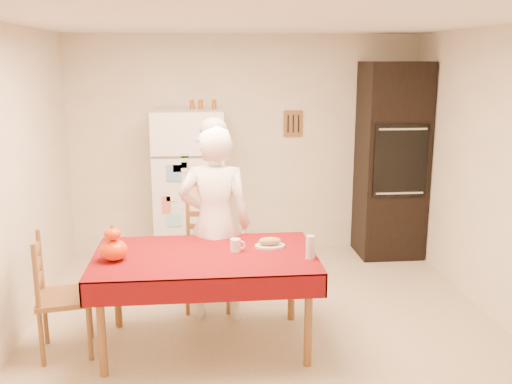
{
  "coord_description": "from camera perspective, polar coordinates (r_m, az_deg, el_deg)",
  "views": [
    {
      "loc": [
        -0.51,
        -4.26,
        2.22
      ],
      "look_at": [
        -0.08,
        0.2,
        1.18
      ],
      "focal_mm": 40.0,
      "sensor_mm": 36.0,
      "label": 1
    }
  ],
  "objects": [
    {
      "name": "floor",
      "position": [
        4.83,
        1.18,
        -14.25
      ],
      "size": [
        4.5,
        4.5,
        0.0
      ],
      "primitive_type": "plane",
      "color": "#C1B38B",
      "rests_on": "ground"
    },
    {
      "name": "room_shell",
      "position": [
        4.33,
        1.29,
        5.19
      ],
      "size": [
        4.02,
        4.52,
        2.51
      ],
      "color": "#F4E8CD",
      "rests_on": "ground"
    },
    {
      "name": "refrigerator",
      "position": [
        6.29,
        -6.68,
        0.44
      ],
      "size": [
        0.75,
        0.74,
        1.7
      ],
      "color": "white",
      "rests_on": "floor"
    },
    {
      "name": "oven_cabinet",
      "position": [
        6.64,
        13.37,
        3.05
      ],
      "size": [
        0.7,
        0.62,
        2.2
      ],
      "color": "black",
      "rests_on": "floor"
    },
    {
      "name": "dining_table",
      "position": [
        4.44,
        -5.11,
        -7.04
      ],
      "size": [
        1.7,
        1.0,
        0.76
      ],
      "color": "brown",
      "rests_on": "floor"
    },
    {
      "name": "chair_far",
      "position": [
        5.25,
        -4.85,
        -5.97
      ],
      "size": [
        0.44,
        0.42,
        0.95
      ],
      "rotation": [
        0.0,
        0.0,
        -0.04
      ],
      "color": "brown",
      "rests_on": "floor"
    },
    {
      "name": "chair_left",
      "position": [
        4.63,
        -19.45,
        -9.35
      ],
      "size": [
        0.47,
        0.48,
        0.95
      ],
      "rotation": [
        0.0,
        0.0,
        1.75
      ],
      "color": "brown",
      "rests_on": "floor"
    },
    {
      "name": "seated_woman",
      "position": [
        4.86,
        -4.12,
        -3.26
      ],
      "size": [
        0.66,
        0.47,
        1.7
      ],
      "primitive_type": "imported",
      "rotation": [
        0.0,
        0.0,
        3.03
      ],
      "color": "white",
      "rests_on": "floor"
    },
    {
      "name": "coffee_mug",
      "position": [
        4.45,
        -2.08,
        -5.34
      ],
      "size": [
        0.08,
        0.08,
        0.1
      ],
      "primitive_type": "cylinder",
      "color": "white",
      "rests_on": "dining_table"
    },
    {
      "name": "pumpkin_lower",
      "position": [
        4.37,
        -14.07,
        -5.66
      ],
      "size": [
        0.21,
        0.21,
        0.16
      ],
      "primitive_type": "ellipsoid",
      "color": "#C63304",
      "rests_on": "dining_table"
    },
    {
      "name": "pumpkin_upper",
      "position": [
        4.34,
        -14.16,
        -4.09
      ],
      "size": [
        0.12,
        0.12,
        0.09
      ],
      "primitive_type": "ellipsoid",
      "color": "red",
      "rests_on": "pumpkin_lower"
    },
    {
      "name": "wine_glass",
      "position": [
        4.3,
        5.45,
        -5.51
      ],
      "size": [
        0.07,
        0.07,
        0.18
      ],
      "primitive_type": "cylinder",
      "color": "silver",
      "rests_on": "dining_table"
    },
    {
      "name": "bread_plate",
      "position": [
        4.56,
        1.39,
        -5.41
      ],
      "size": [
        0.24,
        0.24,
        0.02
      ],
      "primitive_type": "cylinder",
      "color": "white",
      "rests_on": "dining_table"
    },
    {
      "name": "bread_loaf",
      "position": [
        4.55,
        1.39,
        -4.93
      ],
      "size": [
        0.18,
        0.1,
        0.06
      ],
      "primitive_type": "ellipsoid",
      "color": "tan",
      "rests_on": "bread_plate"
    },
    {
      "name": "spice_jar_left",
      "position": [
        6.21,
        -6.41,
        8.69
      ],
      "size": [
        0.05,
        0.05,
        0.1
      ],
      "primitive_type": "cylinder",
      "color": "#994F1B",
      "rests_on": "refrigerator"
    },
    {
      "name": "spice_jar_mid",
      "position": [
        6.21,
        -5.57,
        8.71
      ],
      "size": [
        0.05,
        0.05,
        0.1
      ],
      "primitive_type": "cylinder",
      "color": "#95521B",
      "rests_on": "refrigerator"
    },
    {
      "name": "spice_jar_right",
      "position": [
        6.21,
        -4.21,
        8.74
      ],
      "size": [
        0.05,
        0.05,
        0.1
      ],
      "primitive_type": "cylinder",
      "color": "#94511A",
      "rests_on": "refrigerator"
    }
  ]
}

